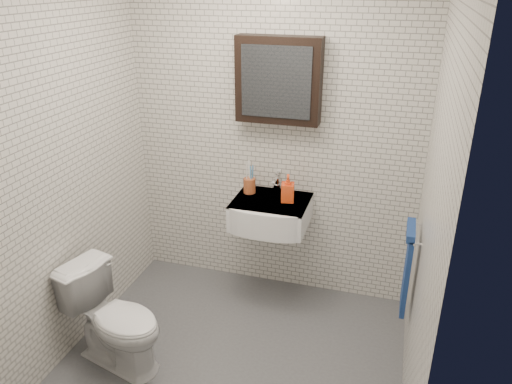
% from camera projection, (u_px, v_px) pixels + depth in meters
% --- Properties ---
extents(ground, '(2.20, 2.00, 0.01)m').
position_uv_depth(ground, '(233.00, 359.00, 3.35)').
color(ground, '#4E5055').
rests_on(ground, ground).
extents(room_shell, '(2.22, 2.02, 2.51)m').
position_uv_depth(room_shell, '(228.00, 154.00, 2.76)').
color(room_shell, silver).
rests_on(room_shell, ground).
extents(washbasin, '(0.55, 0.50, 0.20)m').
position_uv_depth(washbasin, '(270.00, 214.00, 3.68)').
color(washbasin, white).
rests_on(washbasin, room_shell).
extents(faucet, '(0.06, 0.20, 0.15)m').
position_uv_depth(faucet, '(277.00, 184.00, 3.79)').
color(faucet, silver).
rests_on(faucet, washbasin).
extents(mirror_cabinet, '(0.60, 0.15, 0.60)m').
position_uv_depth(mirror_cabinet, '(278.00, 80.00, 3.47)').
color(mirror_cabinet, black).
rests_on(mirror_cabinet, room_shell).
extents(towel_rail, '(0.09, 0.30, 0.58)m').
position_uv_depth(towel_rail, '(408.00, 265.00, 3.09)').
color(towel_rail, silver).
rests_on(towel_rail, room_shell).
extents(toothbrush_cup, '(0.10, 0.10, 0.25)m').
position_uv_depth(toothbrush_cup, '(250.00, 185.00, 3.78)').
color(toothbrush_cup, '#A54E29').
rests_on(toothbrush_cup, washbasin).
extents(soap_bottle, '(0.11, 0.11, 0.20)m').
position_uv_depth(soap_bottle, '(288.00, 188.00, 3.62)').
color(soap_bottle, '#E74D18').
rests_on(soap_bottle, washbasin).
extents(toilet, '(0.75, 0.55, 0.69)m').
position_uv_depth(toilet, '(116.00, 319.00, 3.21)').
color(toilet, white).
rests_on(toilet, ground).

